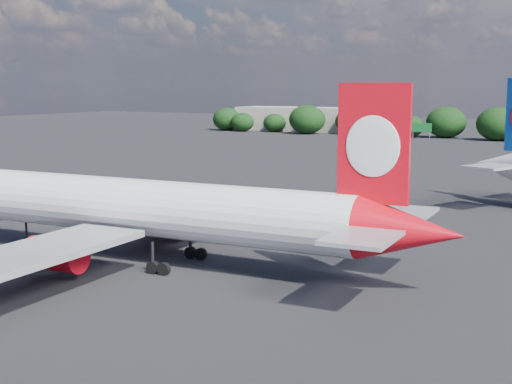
% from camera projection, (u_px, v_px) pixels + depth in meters
% --- Properties ---
extents(ground, '(500.00, 500.00, 0.00)m').
position_uv_depth(ground, '(319.00, 196.00, 99.46)').
color(ground, black).
rests_on(ground, ground).
extents(qantas_airliner, '(47.31, 44.93, 15.46)m').
position_uv_depth(qantas_airliner, '(169.00, 211.00, 60.31)').
color(qantas_airliner, white).
rests_on(qantas_airliner, ground).
extents(terminal_building, '(42.00, 16.00, 8.00)m').
position_uv_depth(terminal_building, '(299.00, 119.00, 244.28)').
color(terminal_building, gray).
rests_on(terminal_building, ground).
extents(highway_sign, '(6.00, 0.30, 4.50)m').
position_uv_depth(highway_sign, '(421.00, 128.00, 208.30)').
color(highway_sign, '#136025').
rests_on(highway_sign, ground).
extents(horizon_treeline, '(203.37, 16.90, 9.33)m').
position_uv_depth(horizon_treeline, '(486.00, 126.00, 202.63)').
color(horizon_treeline, black).
rests_on(horizon_treeline, ground).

